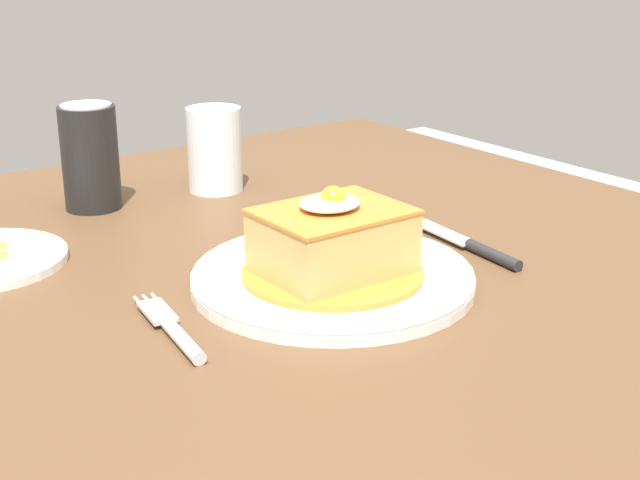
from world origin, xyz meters
The scene contains 7 objects.
dining_table centered at (0.00, 0.00, 0.66)m, with size 1.13×1.08×0.77m.
main_plate centered at (0.07, -0.04, 0.78)m, with size 0.27×0.27×0.02m.
sandwich_meal centered at (0.07, -0.04, 0.81)m, with size 0.17×0.17×0.09m.
fork centered at (-0.10, -0.05, 0.78)m, with size 0.04×0.14×0.01m.
knife centered at (0.24, -0.06, 0.78)m, with size 0.03×0.17×0.01m.
soda_can centered at (-0.01, 0.32, 0.83)m, with size 0.07×0.07×0.12m.
drinking_glass centered at (0.14, 0.30, 0.82)m, with size 0.07×0.07×0.10m.
Camera 1 is at (-0.41, -0.67, 1.10)m, focal length 51.50 mm.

